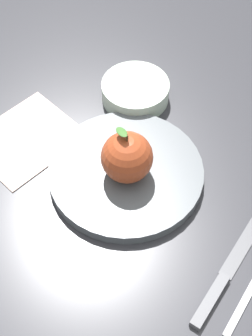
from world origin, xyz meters
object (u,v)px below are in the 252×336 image
Objects in this scene: side_bowl at (135,90)px; linen_napkin at (26,138)px; dinner_plate at (126,172)px; knife at (227,273)px; apple at (127,157)px.

side_bowl is 0.19m from linen_napkin.
side_bowl reaches higher than dinner_plate.
knife is 0.36m from linen_napkin.
linen_napkin is at bearing 8.27° from knife.
side_bowl is at bearing -106.09° from linen_napkin.
dinner_plate is 2.04× the size of side_bowl.
knife reaches higher than linen_napkin.
knife is at bearing 156.68° from side_bowl.
apple is 0.41× the size of knife.
knife is 1.36× the size of linen_napkin.
apple is 0.20m from knife.
side_bowl is at bearing -48.76° from dinner_plate.
side_bowl is at bearing -23.32° from knife.
apple is at bearing -159.52° from linen_napkin.
apple is 0.18m from linen_napkin.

